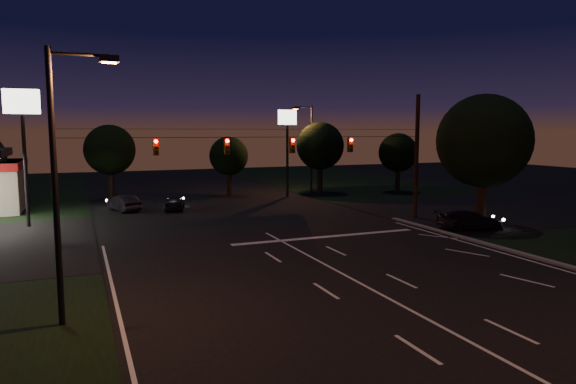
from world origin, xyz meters
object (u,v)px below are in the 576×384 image
tree_right_near (482,142)px  car_cross (470,220)px  car_oncoming_a (175,203)px  car_oncoming_b (123,203)px  utility_pole_right (415,218)px

tree_right_near → car_cross: bearing=-169.4°
car_oncoming_a → tree_right_near: bearing=151.4°
car_oncoming_b → car_cross: car_oncoming_b is taller
utility_pole_right → car_cross: 5.08m
tree_right_near → car_oncoming_b: (-21.06, 16.67, -5.03)m
utility_pole_right → car_oncoming_a: utility_pole_right is taller
tree_right_near → car_oncoming_a: tree_right_near is taller
car_oncoming_b → car_cross: (20.18, -16.83, -0.02)m
car_oncoming_a → car_oncoming_b: car_oncoming_b is taller
utility_pole_right → car_cross: (0.64, -5.00, 0.63)m
tree_right_near → utility_pole_right: bearing=107.5°
utility_pole_right → car_oncoming_a: bearing=145.6°
utility_pole_right → tree_right_near: size_ratio=1.03×
utility_pole_right → car_oncoming_b: bearing=148.8°
tree_right_near → car_oncoming_b: tree_right_near is taller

